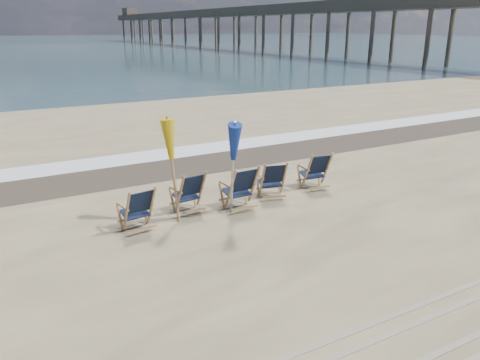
{
  "coord_description": "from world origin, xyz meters",
  "views": [
    {
      "loc": [
        -4.73,
        -6.33,
        4.11
      ],
      "look_at": [
        0.0,
        2.2,
        0.9
      ],
      "focal_mm": 35.0,
      "sensor_mm": 36.0,
      "label": 1
    }
  ],
  "objects_px": {
    "beach_chair_2": "(254,186)",
    "beach_chair_3": "(284,179)",
    "beach_chair_1": "(202,190)",
    "beach_chair_0": "(152,206)",
    "beach_chair_4": "(327,170)",
    "fishing_pier": "(231,23)",
    "umbrella_blue": "(232,140)",
    "umbrella_yellow": "(172,145)"
  },
  "relations": [
    {
      "from": "beach_chair_0",
      "to": "beach_chair_4",
      "type": "bearing_deg",
      "value": 174.58
    },
    {
      "from": "beach_chair_1",
      "to": "beach_chair_2",
      "type": "bearing_deg",
      "value": 151.01
    },
    {
      "from": "beach_chair_4",
      "to": "umbrella_blue",
      "type": "distance_m",
      "value": 3.41
    },
    {
      "from": "beach_chair_0",
      "to": "fishing_pier",
      "type": "height_order",
      "value": "fishing_pier"
    },
    {
      "from": "beach_chair_1",
      "to": "beach_chair_4",
      "type": "bearing_deg",
      "value": 170.27
    },
    {
      "from": "beach_chair_2",
      "to": "beach_chair_4",
      "type": "relative_size",
      "value": 1.06
    },
    {
      "from": "beach_chair_4",
      "to": "fishing_pier",
      "type": "distance_m",
      "value": 79.41
    },
    {
      "from": "beach_chair_1",
      "to": "fishing_pier",
      "type": "relative_size",
      "value": 0.01
    },
    {
      "from": "beach_chair_2",
      "to": "fishing_pier",
      "type": "bearing_deg",
      "value": -119.1
    },
    {
      "from": "beach_chair_2",
      "to": "beach_chair_3",
      "type": "distance_m",
      "value": 1.03
    },
    {
      "from": "beach_chair_4",
      "to": "beach_chair_3",
      "type": "bearing_deg",
      "value": 9.35
    },
    {
      "from": "beach_chair_2",
      "to": "umbrella_yellow",
      "type": "height_order",
      "value": "umbrella_yellow"
    },
    {
      "from": "beach_chair_1",
      "to": "beach_chair_4",
      "type": "height_order",
      "value": "beach_chair_4"
    },
    {
      "from": "beach_chair_0",
      "to": "umbrella_yellow",
      "type": "bearing_deg",
      "value": -174.36
    },
    {
      "from": "beach_chair_1",
      "to": "beach_chair_3",
      "type": "relative_size",
      "value": 1.02
    },
    {
      "from": "beach_chair_4",
      "to": "umbrella_yellow",
      "type": "xyz_separation_m",
      "value": [
        -4.31,
        -0.11,
        1.21
      ]
    },
    {
      "from": "umbrella_yellow",
      "to": "fishing_pier",
      "type": "xyz_separation_m",
      "value": [
        39.33,
        71.25,
        2.92
      ]
    },
    {
      "from": "beach_chair_4",
      "to": "fishing_pier",
      "type": "height_order",
      "value": "fishing_pier"
    },
    {
      "from": "beach_chair_2",
      "to": "umbrella_yellow",
      "type": "relative_size",
      "value": 0.49
    },
    {
      "from": "beach_chair_2",
      "to": "fishing_pier",
      "type": "xyz_separation_m",
      "value": [
        37.42,
        71.43,
        4.09
      ]
    },
    {
      "from": "umbrella_blue",
      "to": "fishing_pier",
      "type": "height_order",
      "value": "fishing_pier"
    },
    {
      "from": "umbrella_blue",
      "to": "beach_chair_4",
      "type": "bearing_deg",
      "value": 10.17
    },
    {
      "from": "beach_chair_2",
      "to": "beach_chair_3",
      "type": "xyz_separation_m",
      "value": [
        1.0,
        0.23,
        -0.06
      ]
    },
    {
      "from": "beach_chair_0",
      "to": "beach_chair_4",
      "type": "relative_size",
      "value": 0.96
    },
    {
      "from": "beach_chair_2",
      "to": "beach_chair_3",
      "type": "bearing_deg",
      "value": -168.73
    },
    {
      "from": "beach_chair_0",
      "to": "beach_chair_2",
      "type": "relative_size",
      "value": 0.9
    },
    {
      "from": "umbrella_blue",
      "to": "fishing_pier",
      "type": "distance_m",
      "value": 81.27
    },
    {
      "from": "beach_chair_0",
      "to": "beach_chair_4",
      "type": "height_order",
      "value": "beach_chair_4"
    },
    {
      "from": "beach_chair_2",
      "to": "beach_chair_0",
      "type": "bearing_deg",
      "value": -2.34
    },
    {
      "from": "beach_chair_3",
      "to": "beach_chair_4",
      "type": "xyz_separation_m",
      "value": [
        1.4,
        0.06,
        0.02
      ]
    },
    {
      "from": "umbrella_blue",
      "to": "fishing_pier",
      "type": "bearing_deg",
      "value": 62.0
    },
    {
      "from": "beach_chair_3",
      "to": "beach_chair_1",
      "type": "bearing_deg",
      "value": 8.73
    },
    {
      "from": "umbrella_yellow",
      "to": "beach_chair_0",
      "type": "bearing_deg",
      "value": -166.04
    },
    {
      "from": "beach_chair_1",
      "to": "beach_chair_3",
      "type": "distance_m",
      "value": 2.15
    },
    {
      "from": "beach_chair_0",
      "to": "fishing_pier",
      "type": "bearing_deg",
      "value": -127.52
    },
    {
      "from": "beach_chair_4",
      "to": "umbrella_yellow",
      "type": "height_order",
      "value": "umbrella_yellow"
    },
    {
      "from": "fishing_pier",
      "to": "umbrella_yellow",
      "type": "bearing_deg",
      "value": -118.9
    },
    {
      "from": "beach_chair_1",
      "to": "beach_chair_3",
      "type": "height_order",
      "value": "beach_chair_1"
    },
    {
      "from": "umbrella_blue",
      "to": "umbrella_yellow",
      "type": "bearing_deg",
      "value": 159.28
    },
    {
      "from": "beach_chair_2",
      "to": "beach_chair_4",
      "type": "bearing_deg",
      "value": -174.67
    },
    {
      "from": "beach_chair_0",
      "to": "beach_chair_1",
      "type": "relative_size",
      "value": 0.99
    },
    {
      "from": "beach_chair_2",
      "to": "beach_chair_3",
      "type": "relative_size",
      "value": 1.12
    }
  ]
}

